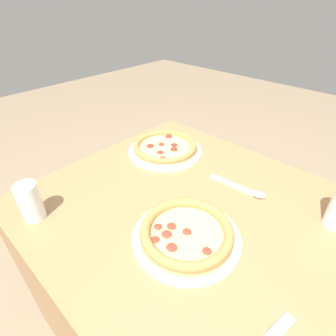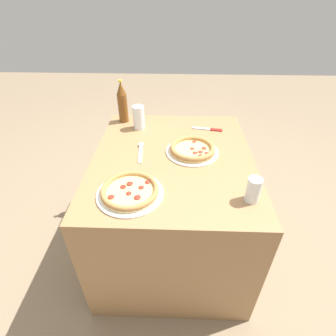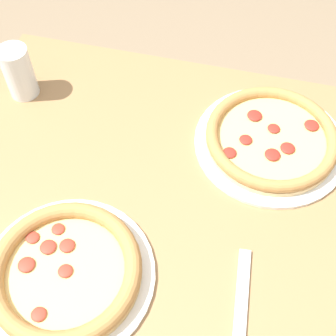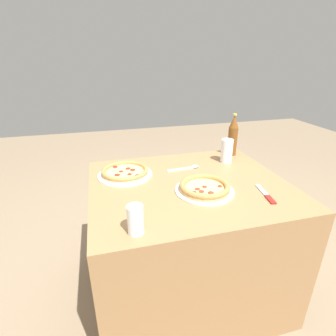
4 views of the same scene
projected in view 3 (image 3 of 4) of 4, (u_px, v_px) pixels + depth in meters
table at (145, 331)px, 1.09m from camera, size 1.04×0.88×0.74m
pizza_veggie at (271, 139)px, 0.93m from camera, size 0.30×0.30×0.04m
pizza_pepperoni at (66, 272)px, 0.76m from camera, size 0.29×0.29×0.04m
glass_cola at (19, 74)px, 0.98m from camera, size 0.06×0.06×0.12m
spoon at (240, 327)px, 0.73m from camera, size 0.20×0.04×0.02m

